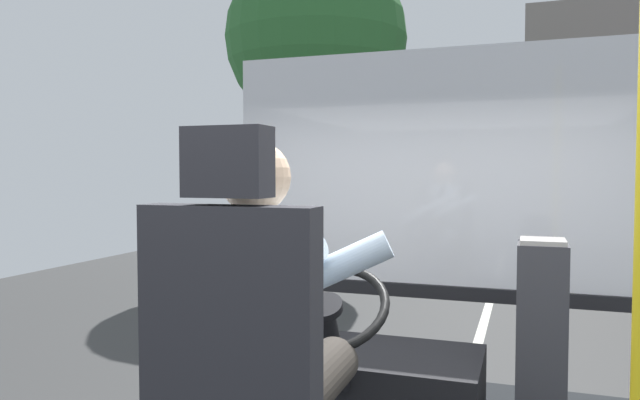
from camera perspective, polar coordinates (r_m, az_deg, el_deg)
ground at (r=10.93m, az=16.35°, el=-8.34°), size 18.00×44.00×0.06m
bus_driver at (r=1.78m, az=-5.23°, el=-11.89°), size 0.69×0.60×0.83m
steering_console at (r=2.87m, az=3.73°, el=-17.70°), size 1.10×1.01×0.85m
fare_box at (r=2.79m, az=20.49°, el=-13.16°), size 0.20×0.25×0.94m
windshield_panel at (r=3.58m, az=10.90°, el=-0.16°), size 2.50×0.08×1.48m
street_tree at (r=11.69m, az=-0.37°, el=15.15°), size 3.45×3.45×6.31m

